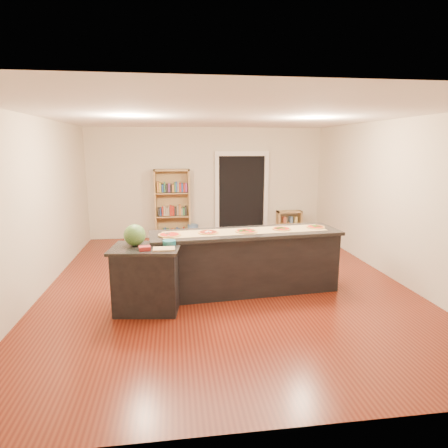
{
  "coord_description": "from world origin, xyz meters",
  "views": [
    {
      "loc": [
        -0.85,
        -6.14,
        2.33
      ],
      "look_at": [
        0.0,
        0.2,
        1.0
      ],
      "focal_mm": 30.0,
      "sensor_mm": 36.0,
      "label": 1
    }
  ],
  "objects": [
    {
      "name": "room",
      "position": [
        0.0,
        0.0,
        1.4
      ],
      "size": [
        6.0,
        7.0,
        2.8
      ],
      "color": "beige",
      "rests_on": "ground"
    },
    {
      "name": "doorway",
      "position": [
        0.9,
        3.46,
        1.2
      ],
      "size": [
        1.4,
        0.09,
        2.21
      ],
      "color": "black",
      "rests_on": "room"
    },
    {
      "name": "kitchen_island",
      "position": [
        0.27,
        -0.42,
        0.5
      ],
      "size": [
        3.03,
        0.82,
        1.0
      ],
      "rotation": [
        0.0,
        0.0,
        0.08
      ],
      "color": "black",
      "rests_on": "ground"
    },
    {
      "name": "side_counter",
      "position": [
        -1.27,
        -0.97,
        0.48
      ],
      "size": [
        0.96,
        0.7,
        0.95
      ],
      "rotation": [
        0.0,
        0.0,
        -0.13
      ],
      "color": "black",
      "rests_on": "ground"
    },
    {
      "name": "bookshelf",
      "position": [
        -0.9,
        3.29,
        0.89
      ],
      "size": [
        0.89,
        0.32,
        1.77
      ],
      "primitive_type": "cube",
      "color": "tan",
      "rests_on": "ground"
    },
    {
      "name": "low_shelf",
      "position": [
        2.17,
        3.31,
        0.33
      ],
      "size": [
        0.65,
        0.28,
        0.65
      ],
      "primitive_type": "cube",
      "color": "tan",
      "rests_on": "ground"
    },
    {
      "name": "waste_bin",
      "position": [
        -0.4,
        3.14,
        0.2
      ],
      "size": [
        0.27,
        0.27,
        0.39
      ],
      "primitive_type": "cylinder",
      "color": "teal",
      "rests_on": "ground"
    },
    {
      "name": "kraft_paper",
      "position": [
        0.27,
        -0.41,
        1.0
      ],
      "size": [
        2.66,
        0.69,
        0.0
      ],
      "primitive_type": "cube",
      "rotation": [
        0.0,
        0.0,
        0.08
      ],
      "color": "tan",
      "rests_on": "kitchen_island"
    },
    {
      "name": "watermelon",
      "position": [
        -1.42,
        -0.87,
        1.1
      ],
      "size": [
        0.31,
        0.31,
        0.31
      ],
      "primitive_type": "sphere",
      "color": "#144214",
      "rests_on": "side_counter"
    },
    {
      "name": "cutting_board",
      "position": [
        -1.01,
        -1.14,
        0.96
      ],
      "size": [
        0.3,
        0.2,
        0.02
      ],
      "primitive_type": "cube",
      "rotation": [
        0.0,
        0.0,
        0.01
      ],
      "color": "tan",
      "rests_on": "side_counter"
    },
    {
      "name": "package_red",
      "position": [
        -1.27,
        -1.15,
        0.97
      ],
      "size": [
        0.17,
        0.13,
        0.06
      ],
      "primitive_type": "cube",
      "rotation": [
        0.0,
        0.0,
        0.11
      ],
      "color": "maroon",
      "rests_on": "side_counter"
    },
    {
      "name": "package_teal",
      "position": [
        -0.94,
        -0.92,
        0.98
      ],
      "size": [
        0.19,
        0.19,
        0.07
      ],
      "primitive_type": "cylinder",
      "color": "#195966",
      "rests_on": "side_counter"
    },
    {
      "name": "pizza_a",
      "position": [
        -0.94,
        -0.55,
        1.01
      ],
      "size": [
        0.34,
        0.34,
        0.02
      ],
      "color": "tan",
      "rests_on": "kitchen_island"
    },
    {
      "name": "pizza_b",
      "position": [
        -0.34,
        -0.46,
        1.01
      ],
      "size": [
        0.34,
        0.34,
        0.02
      ],
      "color": "tan",
      "rests_on": "kitchen_island"
    },
    {
      "name": "pizza_c",
      "position": [
        0.27,
        -0.46,
        1.01
      ],
      "size": [
        0.34,
        0.34,
        0.02
      ],
      "color": "tan",
      "rests_on": "kitchen_island"
    },
    {
      "name": "pizza_d",
      "position": [
        0.87,
        -0.37,
        1.01
      ],
      "size": [
        0.32,
        0.32,
        0.02
      ],
      "color": "tan",
      "rests_on": "kitchen_island"
    },
    {
      "name": "pizza_e",
      "position": [
        1.47,
        -0.31,
        1.01
      ],
      "size": [
        0.29,
        0.29,
        0.02
      ],
      "color": "tan",
      "rests_on": "kitchen_island"
    }
  ]
}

